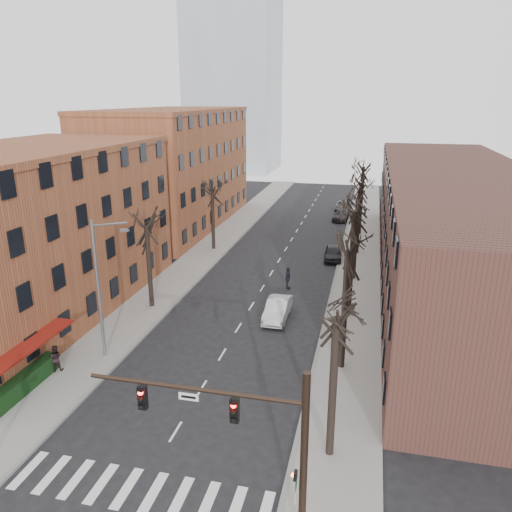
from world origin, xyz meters
The scene contains 25 objects.
ground centered at (0.00, 0.00, 0.00)m, with size 160.00×160.00×0.00m, color black.
sidewalk_left centered at (-8.00, 35.00, 0.07)m, with size 4.00×90.00×0.15m, color gray.
sidewalk_right centered at (8.00, 35.00, 0.07)m, with size 4.00×90.00×0.15m, color gray.
building_left_near centered at (-16.00, 15.00, 6.00)m, with size 12.00×26.00×12.00m, color brown.
building_left_far centered at (-16.00, 44.00, 7.00)m, with size 12.00×28.00×14.00m, color brown.
building_right centered at (16.00, 30.00, 5.00)m, with size 12.00×50.00×10.00m, color #472721.
office_tower centered at (-22.00, 95.00, 30.00)m, with size 18.00×18.00×60.00m, color #B2B7BF.
awning_left centered at (-9.40, 6.00, 0.00)m, with size 1.20×7.00×0.15m, color maroon.
hedge centered at (-9.50, 5.00, 0.65)m, with size 0.80×6.00×1.00m, color #133311.
tree_right_a centered at (7.60, 4.00, 0.00)m, with size 5.20×5.20×10.00m, color black, non-canonical shape.
tree_right_b centered at (7.60, 12.00, 0.00)m, with size 5.20×5.20×10.80m, color black, non-canonical shape.
tree_right_c centered at (7.60, 20.00, 0.00)m, with size 5.20×5.20×11.60m, color black, non-canonical shape.
tree_right_d centered at (7.60, 28.00, 0.00)m, with size 5.20×5.20×10.00m, color black, non-canonical shape.
tree_right_e centered at (7.60, 36.00, 0.00)m, with size 5.20×5.20×10.80m, color black, non-canonical shape.
tree_right_f centered at (7.60, 44.00, 0.00)m, with size 5.20×5.20×11.60m, color black, non-canonical shape.
tree_left_a centered at (-7.60, 18.00, 0.00)m, with size 5.20×5.20×9.50m, color black, non-canonical shape.
tree_left_b centered at (-7.60, 34.00, 0.00)m, with size 5.20×5.20×9.50m, color black, non-canonical shape.
signal_mast_arm centered at (5.45, -1.00, 4.40)m, with size 8.14×0.30×7.20m.
streetlight centered at (-7.03, 10.00, 5.01)m, with size 2.45×0.22×9.03m.
silver_sedan centered at (2.44, 18.22, 0.74)m, with size 1.58×4.52×1.49m, color silver.
parked_car_near centered at (5.30, 33.43, 0.73)m, with size 1.72×4.27×1.46m, color black.
parked_car_mid centered at (4.89, 50.98, 0.67)m, with size 1.87×4.59×1.33m, color black.
parked_car_far centered at (4.78, 57.40, 0.65)m, with size 2.15×4.65×1.29m, color slate.
pedestrian_b centered at (-9.08, 7.61, 0.98)m, with size 0.80×0.63×1.65m, color black.
pedestrian_crossing centered at (2.18, 24.35, 0.98)m, with size 1.15×0.48×1.97m, color black.
Camera 1 is at (8.65, -15.47, 15.87)m, focal length 35.00 mm.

